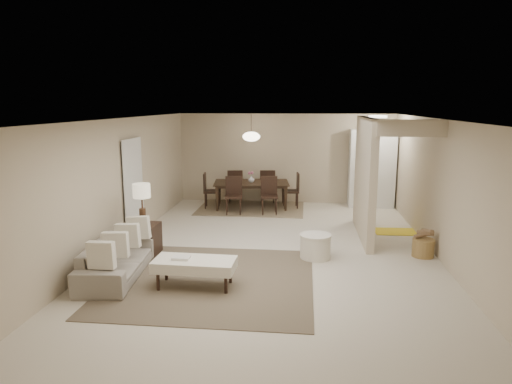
# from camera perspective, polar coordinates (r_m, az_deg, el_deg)

# --- Properties ---
(floor) EXTENTS (9.00, 9.00, 0.00)m
(floor) POSITION_cam_1_polar(r_m,az_deg,el_deg) (8.79, 2.26, -7.42)
(floor) COLOR beige
(floor) RESTS_ON ground
(ceiling) EXTENTS (9.00, 9.00, 0.00)m
(ceiling) POSITION_cam_1_polar(r_m,az_deg,el_deg) (8.34, 2.39, 9.10)
(ceiling) COLOR white
(ceiling) RESTS_ON back_wall
(back_wall) EXTENTS (6.00, 0.00, 6.00)m
(back_wall) POSITION_cam_1_polar(r_m,az_deg,el_deg) (12.92, 3.69, 4.20)
(back_wall) COLOR #C5B595
(back_wall) RESTS_ON floor
(left_wall) EXTENTS (0.00, 9.00, 9.00)m
(left_wall) POSITION_cam_1_polar(r_m,az_deg,el_deg) (9.18, -16.72, 0.97)
(left_wall) COLOR #C5B595
(left_wall) RESTS_ON floor
(right_wall) EXTENTS (0.00, 9.00, 9.00)m
(right_wall) POSITION_cam_1_polar(r_m,az_deg,el_deg) (8.80, 22.20, 0.20)
(right_wall) COLOR #C5B595
(right_wall) RESTS_ON floor
(partition) EXTENTS (0.15, 2.50, 2.50)m
(partition) POSITION_cam_1_polar(r_m,az_deg,el_deg) (9.77, 13.43, 1.72)
(partition) COLOR #C5B595
(partition) RESTS_ON floor
(doorway) EXTENTS (0.04, 0.90, 2.04)m
(doorway) POSITION_cam_1_polar(r_m,az_deg,el_deg) (9.75, -15.13, 0.25)
(doorway) COLOR black
(doorway) RESTS_ON floor
(pantry_cabinet) EXTENTS (1.20, 0.55, 2.10)m
(pantry_cabinet) POSITION_cam_1_polar(r_m,az_deg,el_deg) (12.71, 14.26, 2.87)
(pantry_cabinet) COLOR silver
(pantry_cabinet) RESTS_ON floor
(flush_light) EXTENTS (0.44, 0.44, 0.05)m
(flush_light) POSITION_cam_1_polar(r_m,az_deg,el_deg) (11.65, 14.99, 9.09)
(flush_light) COLOR white
(flush_light) RESTS_ON ceiling
(living_rug) EXTENTS (3.20, 3.20, 0.01)m
(living_rug) POSITION_cam_1_polar(r_m,az_deg,el_deg) (7.45, -5.53, -10.86)
(living_rug) COLOR brown
(living_rug) RESTS_ON floor
(sofa) EXTENTS (2.03, 0.94, 0.58)m
(sofa) POSITION_cam_1_polar(r_m,az_deg,el_deg) (7.81, -16.98, -8.06)
(sofa) COLOR gray
(sofa) RESTS_ON floor
(ottoman_bench) EXTENTS (1.25, 0.60, 0.44)m
(ottoman_bench) POSITION_cam_1_polar(r_m,az_deg,el_deg) (7.10, -7.68, -9.02)
(ottoman_bench) COLOR beige
(ottoman_bench) RESTS_ON living_rug
(side_table) EXTENTS (0.55, 0.55, 0.58)m
(side_table) POSITION_cam_1_polar(r_m,az_deg,el_deg) (8.78, -13.84, -5.76)
(side_table) COLOR black
(side_table) RESTS_ON floor
(table_lamp) EXTENTS (0.32, 0.32, 0.76)m
(table_lamp) POSITION_cam_1_polar(r_m,az_deg,el_deg) (8.58, -14.10, -0.29)
(table_lamp) COLOR #4D3221
(table_lamp) RESTS_ON side_table
(round_pouf) EXTENTS (0.57, 0.57, 0.44)m
(round_pouf) POSITION_cam_1_polar(r_m,az_deg,el_deg) (8.41, 7.42, -6.76)
(round_pouf) COLOR beige
(round_pouf) RESTS_ON floor
(wicker_basket) EXTENTS (0.51, 0.51, 0.33)m
(wicker_basket) POSITION_cam_1_polar(r_m,az_deg,el_deg) (8.99, 20.16, -6.56)
(wicker_basket) COLOR olive
(wicker_basket) RESTS_ON floor
(dining_rug) EXTENTS (2.80, 2.10, 0.01)m
(dining_rug) POSITION_cam_1_polar(r_m,az_deg,el_deg) (12.35, -0.58, -1.95)
(dining_rug) COLOR #746348
(dining_rug) RESTS_ON floor
(dining_table) EXTENTS (2.10, 1.34, 0.70)m
(dining_table) POSITION_cam_1_polar(r_m,az_deg,el_deg) (12.28, -0.58, -0.39)
(dining_table) COLOR black
(dining_table) RESTS_ON dining_rug
(dining_chairs) EXTENTS (2.57, 1.98, 0.95)m
(dining_chairs) POSITION_cam_1_polar(r_m,az_deg,el_deg) (12.25, -0.58, 0.18)
(dining_chairs) COLOR black
(dining_chairs) RESTS_ON dining_rug
(vase) EXTENTS (0.21, 0.21, 0.17)m
(vase) POSITION_cam_1_polar(r_m,az_deg,el_deg) (12.20, -0.58, 1.61)
(vase) COLOR white
(vase) RESTS_ON dining_table
(yellow_mat) EXTENTS (1.00, 0.63, 0.01)m
(yellow_mat) POSITION_cam_1_polar(r_m,az_deg,el_deg) (10.53, 17.21, -4.75)
(yellow_mat) COLOR yellow
(yellow_mat) RESTS_ON floor
(pendant_light) EXTENTS (0.46, 0.46, 0.71)m
(pendant_light) POSITION_cam_1_polar(r_m,az_deg,el_deg) (12.07, -0.60, 6.94)
(pendant_light) COLOR #4D3221
(pendant_light) RESTS_ON ceiling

